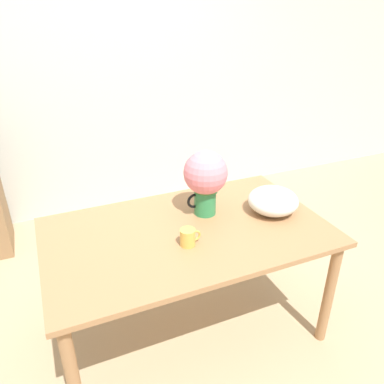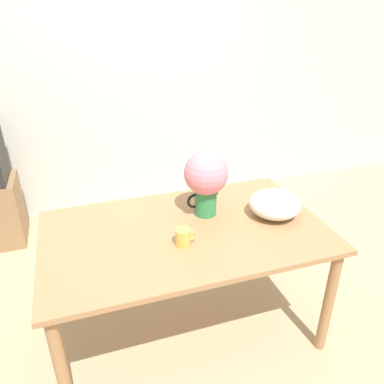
% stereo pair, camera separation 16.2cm
% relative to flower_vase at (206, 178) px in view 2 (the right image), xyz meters
% --- Properties ---
extents(ground_plane, '(12.00, 12.00, 0.00)m').
position_rel_flower_vase_xyz_m(ground_plane, '(-0.11, -0.15, -0.96)').
color(ground_plane, tan).
extents(wall_back, '(8.00, 0.05, 2.60)m').
position_rel_flower_vase_xyz_m(wall_back, '(-0.11, 1.69, 0.34)').
color(wall_back, silver).
rests_on(wall_back, ground_plane).
extents(table, '(1.55, 0.93, 0.73)m').
position_rel_flower_vase_xyz_m(table, '(-0.17, -0.13, -0.31)').
color(table, '#A3754C').
rests_on(table, ground_plane).
extents(flower_vase, '(0.25, 0.25, 0.39)m').
position_rel_flower_vase_xyz_m(flower_vase, '(0.00, 0.00, 0.00)').
color(flower_vase, '#2D844C').
rests_on(flower_vase, table).
extents(coffee_mug, '(0.11, 0.08, 0.09)m').
position_rel_flower_vase_xyz_m(coffee_mug, '(-0.22, -0.26, -0.18)').
color(coffee_mug, gold).
rests_on(coffee_mug, table).
extents(white_bowl, '(0.30, 0.30, 0.15)m').
position_rel_flower_vase_xyz_m(white_bowl, '(0.38, -0.14, -0.16)').
color(white_bowl, silver).
rests_on(white_bowl, table).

